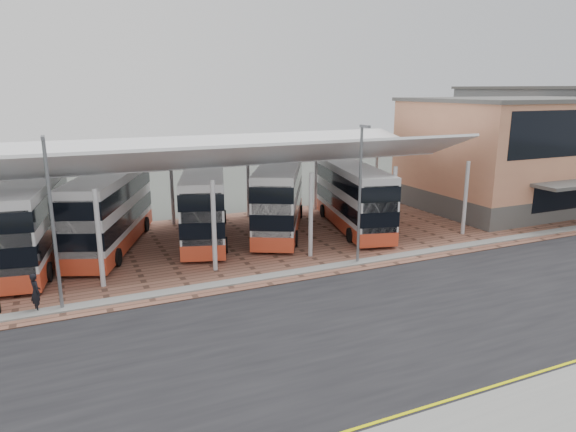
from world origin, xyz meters
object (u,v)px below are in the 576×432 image
bus_3 (205,204)px  bus_5 (353,197)px  bus_2 (110,211)px  bus_4 (280,198)px  bus_1 (30,222)px  pedestrian (36,292)px  terminal (521,152)px

bus_3 → bus_5: (10.48, -1.94, -0.05)m
bus_2 → bus_3: bus_2 is taller
bus_5 → bus_4: bearing=177.2°
bus_1 → bus_4: bearing=9.8°
bus_1 → pedestrian: 7.83m
terminal → bus_3: bearing=177.7°
terminal → bus_3: 27.86m
bus_1 → bus_2: bearing=21.9°
bus_3 → bus_1: bearing=-159.0°
terminal → bus_3: size_ratio=1.58×
bus_1 → bus_2: (4.50, 1.06, -0.03)m
bus_2 → terminal: bearing=19.1°
bus_2 → pedestrian: bearing=-94.2°
bus_1 → bus_4: 15.91m
bus_2 → bus_4: size_ratio=1.02×
bus_3 → bus_5: bearing=6.4°
terminal → bus_1: 38.39m
bus_5 → pedestrian: bus_5 is taller
bus_5 → bus_3: bearing=-177.1°
bus_1 → bus_3: 10.61m
bus_2 → bus_3: size_ratio=1.01×
bus_4 → bus_3: bearing=-156.7°
pedestrian → bus_1: bearing=-17.9°
terminal → pedestrian: (-38.04, -7.35, -3.70)m
bus_2 → bus_4: bearing=17.8°
terminal → bus_1: terminal is taller
terminal → bus_5: terminal is taller
terminal → pedestrian: size_ratio=10.19×
terminal → bus_2: terminal is taller
bus_3 → bus_4: (5.33, -0.44, 0.07)m
bus_2 → bus_4: bus_4 is taller
bus_4 → bus_5: (5.15, -1.50, -0.12)m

